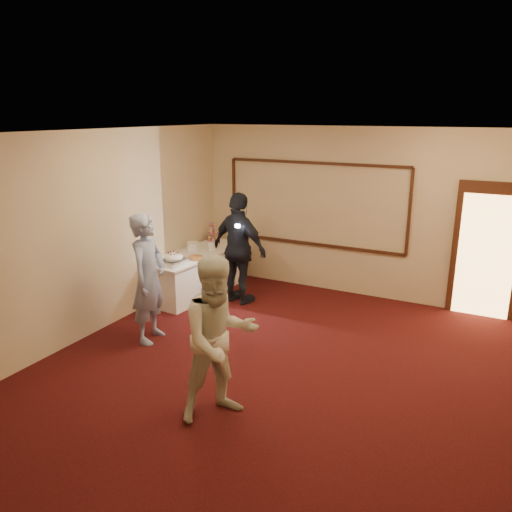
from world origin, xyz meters
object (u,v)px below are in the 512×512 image
at_px(buffet_table, 197,273).
at_px(guest, 239,249).
at_px(tart, 196,258).
at_px(cupcake_stand, 213,233).
at_px(plate_stack_a, 192,246).
at_px(man, 149,279).
at_px(plate_stack_b, 213,246).
at_px(woman, 219,339).
at_px(pavlova_tray, 174,259).

relative_size(buffet_table, guest, 1.16).
height_order(tart, guest, guest).
bearing_deg(cupcake_stand, plate_stack_a, -84.00).
relative_size(buffet_table, man, 1.20).
height_order(tart, man, man).
bearing_deg(guest, plate_stack_b, -10.84).
distance_m(plate_stack_a, guest, 1.07).
bearing_deg(cupcake_stand, man, -75.97).
height_order(buffet_table, man, man).
xyz_separation_m(tart, man, (0.26, -1.57, 0.14)).
xyz_separation_m(man, woman, (1.89, -1.16, -0.03)).
bearing_deg(tart, guest, 26.21).
relative_size(woman, guest, 0.94).
height_order(plate_stack_b, man, man).
distance_m(pavlova_tray, plate_stack_b, 1.04).
height_order(buffet_table, tart, tart).
height_order(plate_stack_a, guest, guest).
distance_m(cupcake_stand, guest, 1.51).
height_order(buffet_table, woman, woman).
distance_m(plate_stack_a, tart, 0.59).
bearing_deg(guest, plate_stack_a, 7.04).
height_order(tart, woman, woman).
relative_size(plate_stack_b, guest, 0.09).
distance_m(tart, woman, 3.48).
relative_size(plate_stack_a, guest, 0.10).
bearing_deg(plate_stack_b, plate_stack_a, -144.37).
xyz_separation_m(plate_stack_b, tart, (0.07, -0.68, -0.04)).
xyz_separation_m(man, guest, (0.42, 1.91, 0.03)).
bearing_deg(plate_stack_a, guest, -6.67).
height_order(plate_stack_a, tart, plate_stack_a).
distance_m(cupcake_stand, man, 2.98).
relative_size(plate_stack_b, tart, 0.58).
bearing_deg(tart, buffet_table, 122.37).
xyz_separation_m(pavlova_tray, plate_stack_b, (0.13, 1.03, -0.01)).
bearing_deg(plate_stack_b, cupcake_stand, 121.78).
bearing_deg(plate_stack_b, man, -81.76).
relative_size(cupcake_stand, tart, 1.34).
distance_m(woman, guest, 3.40).
relative_size(tart, woman, 0.16).
bearing_deg(buffet_table, cupcake_stand, 103.15).
bearing_deg(plate_stack_b, guest, -24.54).
bearing_deg(guest, tart, 39.91).
bearing_deg(guest, cupcake_stand, -26.87).
height_order(pavlova_tray, woman, woman).
xyz_separation_m(buffet_table, plate_stack_b, (0.18, 0.29, 0.45)).
height_order(pavlova_tray, tart, pavlova_tray).
bearing_deg(plate_stack_a, buffet_table, -27.87).
distance_m(buffet_table, plate_stack_a, 0.49).
height_order(pavlova_tray, plate_stack_a, pavlova_tray).
distance_m(pavlova_tray, tart, 0.41).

